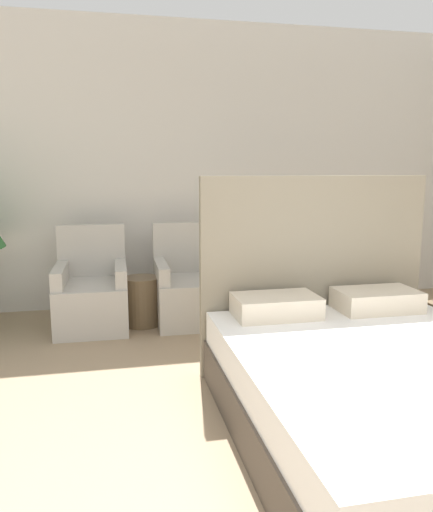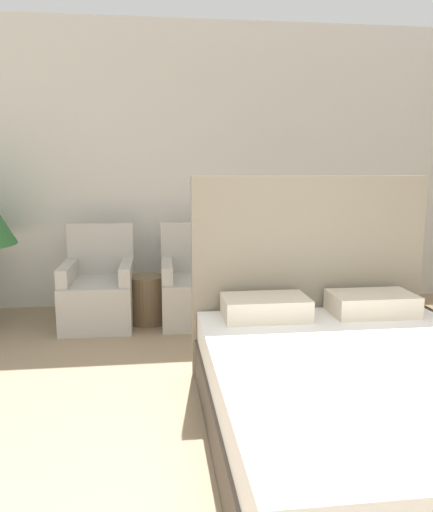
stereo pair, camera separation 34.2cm
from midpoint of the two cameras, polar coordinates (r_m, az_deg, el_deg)
The scene contains 5 objects.
wall_back at distance 5.31m, azimuth -4.04°, elevation 10.14°, with size 10.00×0.06×2.90m.
bed at distance 2.87m, azimuth 14.98°, elevation -14.05°, with size 1.64×2.11×1.39m.
armchair_near_window_left at distance 4.70m, azimuth -16.10°, elevation -4.69°, with size 0.64×0.72×0.91m.
armchair_near_window_right at distance 4.72m, azimuth -5.17°, elevation -4.28°, with size 0.64×0.72×0.91m.
side_table at distance 4.69m, azimuth -10.60°, elevation -5.11°, with size 0.34×0.34×0.45m.
Camera 1 is at (-0.92, -1.05, 1.44)m, focal length 35.00 mm.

